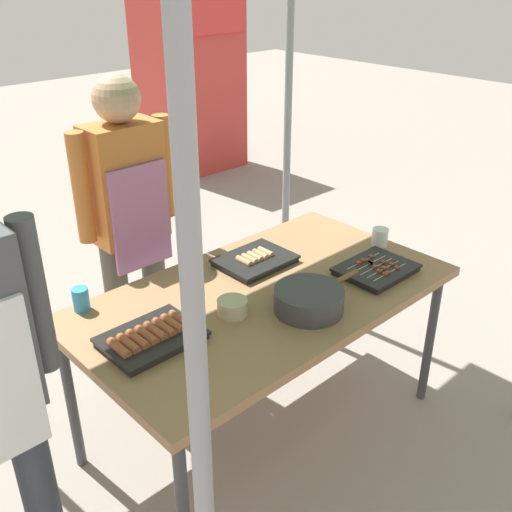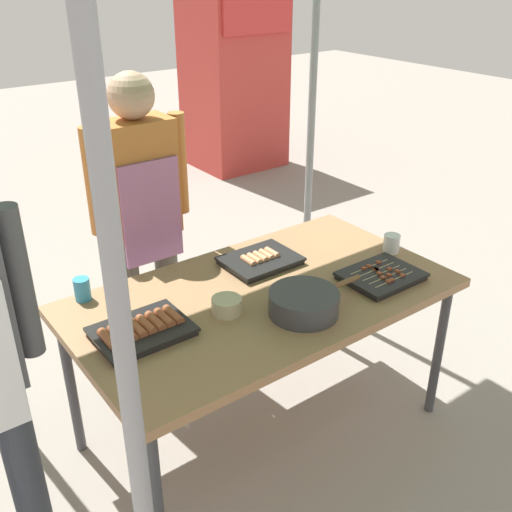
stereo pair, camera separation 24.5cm
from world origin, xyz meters
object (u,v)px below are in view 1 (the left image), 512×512
cooking_wok (309,299)px  drink_cup_by_wok (380,237)px  tray_meat_skewers (376,269)px  condiment_bowl (232,307)px  drink_cup_near_edge (81,299)px  tray_grilled_sausages (255,260)px  neighbor_stall_left (189,72)px  vendor_woman (129,213)px  tray_pork_links (151,337)px  stall_table (264,302)px

cooking_wok → drink_cup_by_wok: size_ratio=4.99×
tray_meat_skewers → condiment_bowl: bearing=165.6°
cooking_wok → drink_cup_near_edge: bearing=136.7°
tray_grilled_sausages → cooking_wok: 0.45m
tray_meat_skewers → neighbor_stall_left: bearing=64.5°
vendor_woman → neighbor_stall_left: neighbor_stall_left is taller
drink_cup_near_edge → drink_cup_by_wok: bearing=-18.7°
tray_pork_links → cooking_wok: (0.58, -0.24, 0.03)m
drink_cup_by_wok → tray_grilled_sausages: bearing=154.6°
tray_meat_skewers → drink_cup_near_edge: drink_cup_near_edge is taller
drink_cup_near_edge → neighbor_stall_left: bearing=46.7°
condiment_bowl → neighbor_stall_left: bearing=54.9°
tray_pork_links → condiment_bowl: 0.35m
condiment_bowl → drink_cup_by_wok: drink_cup_by_wok is taller
drink_cup_by_wok → vendor_woman: bearing=136.8°
condiment_bowl → drink_cup_by_wok: size_ratio=1.37×
tray_pork_links → tray_grilled_sausages: bearing=15.6°
cooking_wok → neighbor_stall_left: bearing=59.0°
stall_table → condiment_bowl: condiment_bowl is taller
condiment_bowl → drink_cup_by_wok: bearing=-1.2°
tray_meat_skewers → vendor_woman: bearing=123.1°
stall_table → neighbor_stall_left: bearing=57.0°
tray_grilled_sausages → tray_meat_skewers: 0.55m
tray_grilled_sausages → vendor_woman: size_ratio=0.21×
cooking_wok → condiment_bowl: 0.30m
stall_table → drink_cup_by_wok: drink_cup_by_wok is taller
tray_grilled_sausages → drink_cup_near_edge: drink_cup_near_edge is taller
tray_meat_skewers → cooking_wok: 0.45m
tray_meat_skewers → drink_cup_near_edge: (-1.11, 0.61, 0.03)m
cooking_wok → drink_cup_near_edge: (-0.66, 0.62, -0.00)m
stall_table → tray_meat_skewers: size_ratio=4.84×
stall_table → drink_cup_near_edge: drink_cup_near_edge is taller
tray_grilled_sausages → neighbor_stall_left: bearing=57.1°
condiment_bowl → drink_cup_near_edge: bearing=133.7°
stall_table → vendor_woman: vendor_woman is taller
drink_cup_near_edge → neighbor_stall_left: 4.13m
tray_grilled_sausages → condiment_bowl: 0.44m
stall_table → drink_cup_by_wok: size_ratio=18.23×
condiment_bowl → drink_cup_near_edge: 0.60m
tray_pork_links → drink_cup_near_edge: bearing=101.4°
vendor_woman → neighbor_stall_left: size_ratio=0.81×
cooking_wok → drink_cup_by_wok: 0.71m
stall_table → tray_pork_links: tray_pork_links is taller
drink_cup_near_edge → drink_cup_by_wok: drink_cup_near_edge is taller
cooking_wok → condiment_bowl: size_ratio=3.64×
tray_meat_skewers → cooking_wok: cooking_wok is taller
condiment_bowl → neighbor_stall_left: neighbor_stall_left is taller
tray_grilled_sausages → vendor_woman: bearing=119.0°
drink_cup_by_wok → neighbor_stall_left: bearing=66.7°
condiment_bowl → tray_meat_skewers: bearing=-14.4°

